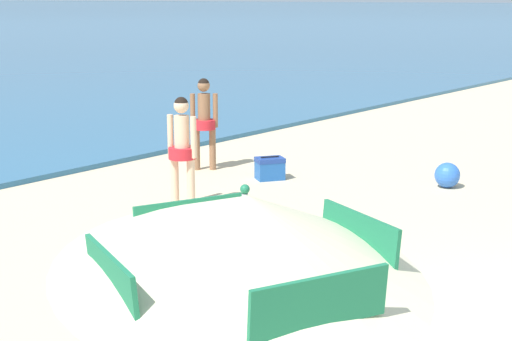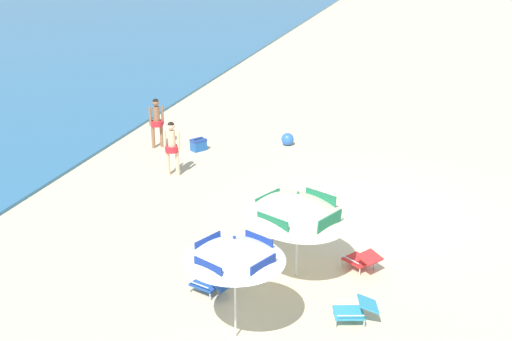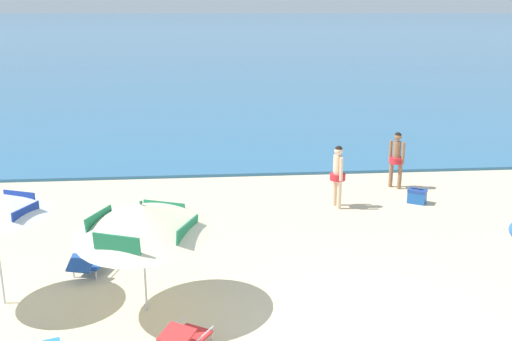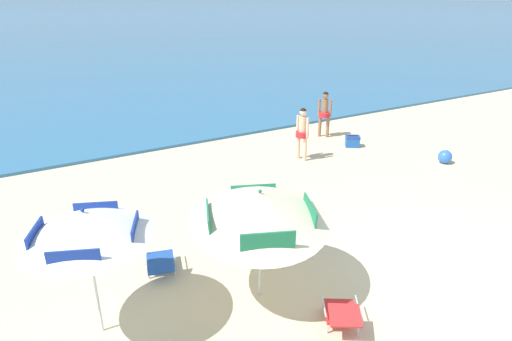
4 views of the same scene
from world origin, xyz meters
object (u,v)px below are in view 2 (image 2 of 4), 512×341
at_px(person_standing_beside, 172,145).
at_px(beach_ball, 288,139).
at_px(beach_umbrella_striped_second, 234,249).
at_px(lounge_chair_beside_umbrella, 355,310).
at_px(person_standing_near_shore, 157,119).
at_px(lounge_chair_facing_sea, 362,259).
at_px(beach_umbrella_striped_main, 298,205).
at_px(lounge_chair_under_umbrella, 212,283).
at_px(cooler_box, 198,145).

height_order(person_standing_beside, beach_ball, person_standing_beside).
distance_m(beach_umbrella_striped_second, lounge_chair_beside_umbrella, 2.99).
height_order(beach_umbrella_striped_second, person_standing_near_shore, beach_umbrella_striped_second).
height_order(beach_umbrella_striped_second, lounge_chair_facing_sea, beach_umbrella_striped_second).
relative_size(beach_umbrella_striped_main, lounge_chair_facing_sea, 3.07).
xyz_separation_m(beach_umbrella_striped_main, lounge_chair_facing_sea, (0.74, -1.38, -1.49)).
distance_m(lounge_chair_under_umbrella, cooler_box, 9.22).
distance_m(beach_umbrella_striped_second, lounge_chair_under_umbrella, 2.38).
bearing_deg(lounge_chair_beside_umbrella, person_standing_beside, 48.45).
bearing_deg(beach_umbrella_striped_main, beach_ball, 17.30).
bearing_deg(lounge_chair_under_umbrella, person_standing_near_shore, 32.83).
relative_size(lounge_chair_facing_sea, person_standing_near_shore, 0.57).
xyz_separation_m(beach_umbrella_striped_second, person_standing_beside, (7.37, 4.75, -0.94)).
relative_size(beach_umbrella_striped_second, cooler_box, 4.49).
xyz_separation_m(lounge_chair_beside_umbrella, cooler_box, (8.43, 7.01, -0.07)).
bearing_deg(beach_umbrella_striped_main, lounge_chair_under_umbrella, 130.84).
distance_m(lounge_chair_facing_sea, person_standing_beside, 7.76).
height_order(lounge_chair_facing_sea, cooler_box, lounge_chair_facing_sea).
relative_size(beach_umbrella_striped_second, lounge_chair_facing_sea, 2.73).
height_order(lounge_chair_under_umbrella, beach_ball, lounge_chair_under_umbrella).
bearing_deg(lounge_chair_beside_umbrella, beach_umbrella_striped_main, 49.49).
height_order(beach_umbrella_striped_main, beach_ball, beach_umbrella_striped_main).
bearing_deg(cooler_box, beach_umbrella_striped_second, -153.30).
distance_m(lounge_chair_under_umbrella, lounge_chair_beside_umbrella, 3.16).
relative_size(person_standing_beside, beach_ball, 3.97).
height_order(person_standing_near_shore, beach_ball, person_standing_near_shore).
xyz_separation_m(beach_umbrella_striped_second, person_standing_near_shore, (9.54, 6.33, -0.94)).
height_order(beach_umbrella_striped_main, person_standing_near_shore, beach_umbrella_striped_main).
distance_m(beach_umbrella_striped_second, cooler_box, 11.01).
xyz_separation_m(person_standing_beside, cooler_box, (2.34, 0.13, -0.80)).
bearing_deg(lounge_chair_beside_umbrella, cooler_box, 39.74).
xyz_separation_m(beach_umbrella_striped_main, lounge_chair_beside_umbrella, (-1.39, -1.62, -1.50)).
xyz_separation_m(beach_umbrella_striped_second, lounge_chair_facing_sea, (3.40, -1.88, -1.67)).
bearing_deg(person_standing_beside, beach_ball, -34.40).
bearing_deg(beach_umbrella_striped_second, lounge_chair_under_umbrella, 37.83).
bearing_deg(beach_umbrella_striped_main, person_standing_near_shore, 44.81).
xyz_separation_m(beach_umbrella_striped_main, cooler_box, (7.05, 5.39, -1.57)).
bearing_deg(cooler_box, lounge_chair_beside_umbrella, -140.26).
bearing_deg(beach_ball, lounge_chair_under_umbrella, -173.55).
bearing_deg(beach_umbrella_striped_second, person_standing_beside, 32.81).
bearing_deg(person_standing_beside, person_standing_near_shore, 36.02).
xyz_separation_m(lounge_chair_under_umbrella, beach_ball, (9.84, 1.11, -0.05)).
xyz_separation_m(beach_umbrella_striped_second, cooler_box, (9.71, 4.88, -1.74)).
relative_size(beach_umbrella_striped_main, lounge_chair_under_umbrella, 3.05).
bearing_deg(person_standing_near_shore, cooler_box, -83.61).
height_order(lounge_chair_beside_umbrella, cooler_box, lounge_chair_beside_umbrella).
bearing_deg(lounge_chair_under_umbrella, beach_ball, 6.45).
distance_m(lounge_chair_facing_sea, beach_ball, 8.76).
bearing_deg(lounge_chair_facing_sea, cooler_box, 47.00).
distance_m(beach_umbrella_striped_second, person_standing_beside, 8.82).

